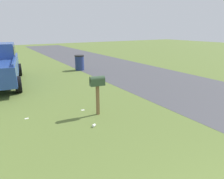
{
  "coord_description": "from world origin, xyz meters",
  "views": [
    {
      "loc": [
        0.14,
        2.83,
        2.84
      ],
      "look_at": [
        4.6,
        0.06,
        1.21
      ],
      "focal_mm": 31.54,
      "sensor_mm": 36.0,
      "label": 1
    }
  ],
  "objects": [
    {
      "name": "road_asphalt",
      "position": [
        6.0,
        -5.28,
        0.0
      ],
      "size": [
        60.0,
        5.62,
        0.01
      ],
      "primitive_type": "cube",
      "color": "#47474C",
      "rests_on": "ground"
    },
    {
      "name": "litter_cup_near_hydrant",
      "position": [
        4.97,
        0.47,
        0.04
      ],
      "size": [
        0.12,
        0.13,
        0.08
      ],
      "primitive_type": "cylinder",
      "rotation": [
        0.0,
        1.57,
        2.04
      ],
      "color": "white",
      "rests_on": "ground"
    },
    {
      "name": "mailbox",
      "position": [
        5.72,
        -0.07,
        1.08
      ],
      "size": [
        0.28,
        0.52,
        1.35
      ],
      "rotation": [
        0.0,
        0.0,
        -0.16
      ],
      "color": "brown",
      "rests_on": "ground"
    },
    {
      "name": "litter_wrapper_by_mailbox",
      "position": [
        6.32,
        0.23,
        0.0
      ],
      "size": [
        0.11,
        0.13,
        0.01
      ],
      "primitive_type": "cube",
      "rotation": [
        0.0,
        0.0,
        4.5
      ],
      "color": "silver",
      "rests_on": "ground"
    },
    {
      "name": "litter_wrapper_midfield_b",
      "position": [
        6.65,
        2.1,
        0.0
      ],
      "size": [
        0.08,
        0.12,
        0.01
      ],
      "primitive_type": "cube",
      "rotation": [
        0.0,
        0.0,
        1.57
      ],
      "color": "silver",
      "rests_on": "ground"
    },
    {
      "name": "trash_bin",
      "position": [
        13.13,
        -2.55,
        0.53
      ],
      "size": [
        0.65,
        0.65,
        1.06
      ],
      "color": "navy",
      "rests_on": "ground"
    }
  ]
}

